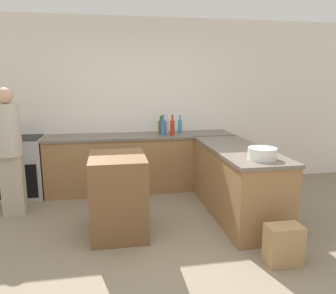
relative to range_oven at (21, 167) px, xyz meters
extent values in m
plane|color=gray|center=(1.81, -2.07, -0.45)|extent=(14.00, 14.00, 0.00)
cube|color=white|center=(1.81, 0.34, 0.90)|extent=(8.00, 0.06, 2.70)
cube|color=olive|center=(1.81, 0.00, -0.02)|extent=(2.90, 0.61, 0.85)
cube|color=#6B6056|center=(1.81, 0.00, 0.42)|extent=(2.93, 0.64, 0.04)
cube|color=olive|center=(2.93, -1.22, -0.02)|extent=(0.66, 1.83, 0.85)
cube|color=#6B6056|center=(2.93, -1.22, 0.42)|extent=(0.69, 1.86, 0.04)
cube|color=#ADADB2|center=(0.00, 0.00, 0.00)|extent=(0.68, 0.61, 0.89)
cube|color=black|center=(0.00, -0.31, -0.14)|extent=(0.58, 0.01, 0.50)
cube|color=black|center=(0.00, 0.00, 0.44)|extent=(0.63, 0.56, 0.01)
cube|color=brown|center=(1.41, -1.49, 0.01)|extent=(0.62, 0.77, 0.91)
cylinder|color=white|center=(2.95, -1.83, 0.50)|extent=(0.31, 0.31, 0.13)
cylinder|color=silver|center=(2.23, 0.05, 0.55)|extent=(0.06, 0.06, 0.22)
cylinder|color=silver|center=(2.23, 0.05, 0.71)|extent=(0.03, 0.03, 0.09)
cylinder|color=red|center=(2.28, -0.16, 0.55)|extent=(0.07, 0.07, 0.23)
cylinder|color=red|center=(2.28, -0.16, 0.71)|extent=(0.03, 0.03, 0.09)
cylinder|color=#338CBF|center=(2.45, 0.07, 0.54)|extent=(0.06, 0.06, 0.21)
cylinder|color=#338CBF|center=(2.45, 0.07, 0.69)|extent=(0.03, 0.03, 0.08)
cylinder|color=#386BB7|center=(2.15, -0.08, 0.55)|extent=(0.08, 0.08, 0.23)
cylinder|color=#386BB7|center=(2.15, -0.08, 0.71)|extent=(0.03, 0.03, 0.09)
cylinder|color=#475B1E|center=(2.14, 0.02, 0.54)|extent=(0.09, 0.09, 0.21)
cylinder|color=#475B1E|center=(2.14, 0.02, 0.69)|extent=(0.04, 0.04, 0.08)
cube|color=#ADA38E|center=(0.08, -0.72, -0.05)|extent=(0.27, 0.17, 0.79)
cylinder|color=#B7B2A3|center=(0.08, -0.72, 0.67)|extent=(0.30, 0.30, 0.65)
sphere|color=tan|center=(0.08, -0.72, 1.10)|extent=(0.20, 0.20, 0.20)
cube|color=#A88456|center=(2.93, -2.43, -0.25)|extent=(0.34, 0.21, 0.39)
camera|label=1|loc=(1.34, -5.05, 1.29)|focal=35.00mm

